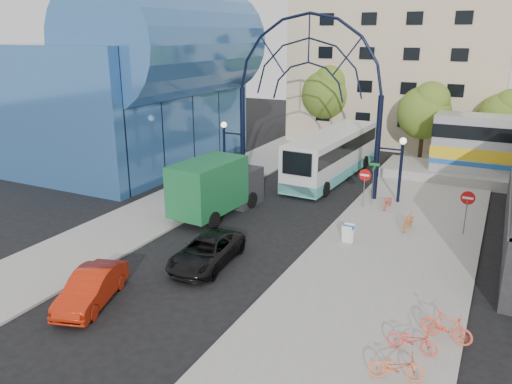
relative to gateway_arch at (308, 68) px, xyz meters
The scene contains 22 objects.
ground 16.41m from the gateway_arch, 90.00° to the right, with size 120.00×120.00×0.00m, color black.
sidewalk_east 15.37m from the gateway_arch, 51.34° to the right, with size 8.00×56.00×0.12m, color gray.
plaza_west 13.36m from the gateway_arch, 129.09° to the right, with size 5.00×50.00×0.12m, color gray.
gateway_arch is the anchor object (origin of this frame).
stop_sign 8.37m from the gateway_arch, 22.63° to the right, with size 0.80×0.07×2.50m.
do_not_enter_sign 13.43m from the gateway_arch, 19.99° to the right, with size 0.76×0.07×2.48m.
street_name_sign 8.38m from the gateway_arch, 15.07° to the right, with size 0.70×0.70×2.80m.
sandwich_board 12.52m from the gateway_arch, 55.09° to the right, with size 0.55×0.61×0.99m.
transit_hall 15.45m from the gateway_arch, behind, with size 16.50×18.00×14.50m.
apartment_block 21.12m from the gateway_arch, 84.55° to the left, with size 20.00×12.10×14.00m.
tree_north_a 13.98m from the gateway_arch, 62.83° to the left, with size 4.48×4.48×7.00m.
tree_north_b 16.72m from the gateway_arch, 103.68° to the left, with size 5.12×5.12×8.00m.
tree_north_c 18.95m from the gateway_arch, 48.96° to the left, with size 4.16×4.16×6.50m.
city_bus 7.85m from the gateway_arch, 80.60° to the left, with size 3.55×13.03×3.54m.
green_truck 10.22m from the gateway_arch, 113.28° to the right, with size 3.11×7.22×3.56m.
black_suv 15.61m from the gateway_arch, 89.09° to the right, with size 2.28×4.94×1.37m, color black.
red_sedan 20.39m from the gateway_arch, 96.43° to the right, with size 1.49×4.27×1.41m, color #AA1F0A.
bike_near_a 10.30m from the gateway_arch, 14.17° to the right, with size 0.57×1.64×0.86m, color red.
bike_near_b 12.32m from the gateway_arch, 30.53° to the right, with size 0.48×1.71×1.03m, color #CB6C28.
bike_far_a 22.23m from the gateway_arch, 60.50° to the right, with size 0.62×1.77×0.93m, color orange.
bike_far_b 20.46m from the gateway_arch, 52.95° to the right, with size 0.53×1.86×1.12m, color #F94D31.
bike_far_c 20.93m from the gateway_arch, 57.46° to the right, with size 0.60×1.73×0.91m, color #F93931.
Camera 1 is at (12.26, -18.08, 10.73)m, focal length 35.00 mm.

